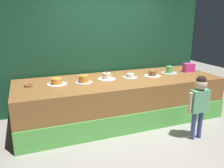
{
  "coord_description": "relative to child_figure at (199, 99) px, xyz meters",
  "views": [
    {
      "loc": [
        -1.72,
        -3.3,
        1.93
      ],
      "look_at": [
        -0.27,
        0.42,
        0.82
      ],
      "focal_mm": 37.0,
      "sensor_mm": 36.0,
      "label": 1
    }
  ],
  "objects": [
    {
      "name": "cake_far_left",
      "position": [
        -2.07,
        1.29,
        0.16
      ],
      "size": [
        0.36,
        0.36,
        0.14
      ],
      "color": "silver",
      "rests_on": "stage_platform"
    },
    {
      "name": "donut",
      "position": [
        -2.55,
        1.33,
        0.14
      ],
      "size": [
        0.15,
        0.15,
        0.04
      ],
      "primitive_type": "torus",
      "color": "brown",
      "rests_on": "stage_platform"
    },
    {
      "name": "cake_center_left",
      "position": [
        -1.11,
        1.32,
        0.17
      ],
      "size": [
        0.34,
        0.34,
        0.16
      ],
      "color": "white",
      "rests_on": "stage_platform"
    },
    {
      "name": "stage_platform",
      "position": [
        -0.87,
        1.23,
        -0.29
      ],
      "size": [
        3.95,
        1.42,
        0.82
      ],
      "color": "brown",
      "rests_on": "ground_plane"
    },
    {
      "name": "pink_box",
      "position": [
        0.8,
        1.28,
        0.21
      ],
      "size": [
        0.24,
        0.21,
        0.19
      ],
      "primitive_type": "cube",
      "rotation": [
        0.0,
        0.0,
        -0.19
      ],
      "color": "#E43794",
      "rests_on": "stage_platform"
    },
    {
      "name": "ground_plane",
      "position": [
        -0.87,
        0.54,
        -0.7
      ],
      "size": [
        12.0,
        12.0,
        0.0
      ],
      "primitive_type": "plane",
      "color": "gray"
    },
    {
      "name": "cake_right",
      "position": [
        -0.15,
        1.21,
        0.16
      ],
      "size": [
        0.34,
        0.34,
        0.17
      ],
      "color": "white",
      "rests_on": "stage_platform"
    },
    {
      "name": "cake_far_right",
      "position": [
        0.33,
        1.32,
        0.18
      ],
      "size": [
        0.34,
        0.34,
        0.19
      ],
      "color": "silver",
      "rests_on": "stage_platform"
    },
    {
      "name": "curtain_backdrop",
      "position": [
        -0.87,
        2.03,
        0.77
      ],
      "size": [
        4.62,
        0.08,
        2.95
      ],
      "primitive_type": "cube",
      "color": "#19472D",
      "rests_on": "ground_plane"
    },
    {
      "name": "child_figure",
      "position": [
        0.0,
        0.0,
        0.0
      ],
      "size": [
        0.42,
        0.19,
        1.09
      ],
      "color": "#3F4C8C",
      "rests_on": "ground_plane"
    },
    {
      "name": "cake_left",
      "position": [
        -1.59,
        1.23,
        0.18
      ],
      "size": [
        0.32,
        0.32,
        0.13
      ],
      "color": "silver",
      "rests_on": "stage_platform"
    },
    {
      "name": "cake_center_right",
      "position": [
        -0.63,
        1.26,
        0.15
      ],
      "size": [
        0.3,
        0.3,
        0.13
      ],
      "color": "silver",
      "rests_on": "stage_platform"
    }
  ]
}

